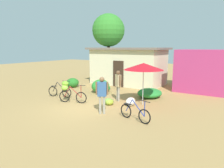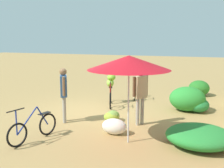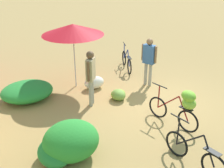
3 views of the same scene
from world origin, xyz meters
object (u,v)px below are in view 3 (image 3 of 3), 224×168
(bicycle_center_loaded, at_px, (127,61))
(person_vendor, at_px, (149,57))
(bicycle_leftmost, at_px, (194,154))
(banana_pile_on_ground, at_px, (118,95))
(produce_sack, at_px, (94,83))
(person_bystander, at_px, (91,73))
(market_umbrella, at_px, (73,29))
(bicycle_near_pile, at_px, (182,105))

(bicycle_center_loaded, bearing_deg, person_vendor, -179.20)
(bicycle_leftmost, relative_size, person_vendor, 0.91)
(banana_pile_on_ground, distance_m, produce_sack, 1.15)
(bicycle_leftmost, relative_size, person_bystander, 0.90)
(produce_sack, xyz_separation_m, person_bystander, (-1.04, 0.46, 0.85))
(market_umbrella, bearing_deg, bicycle_center_loaded, -73.23)
(market_umbrella, distance_m, person_vendor, 2.73)
(bicycle_leftmost, relative_size, produce_sack, 2.22)
(bicycle_center_loaded, relative_size, banana_pile_on_ground, 2.70)
(market_umbrella, xyz_separation_m, person_vendor, (-0.94, -2.36, -0.98))
(bicycle_near_pile, height_order, produce_sack, bicycle_near_pile)
(bicycle_leftmost, bearing_deg, person_vendor, -16.45)
(person_vendor, bearing_deg, bicycle_near_pile, 168.01)
(bicycle_center_loaded, bearing_deg, produce_sack, 122.33)
(bicycle_leftmost, distance_m, person_vendor, 4.27)
(produce_sack, bearing_deg, bicycle_leftmost, -171.95)
(market_umbrella, relative_size, produce_sack, 3.16)
(bicycle_leftmost, height_order, banana_pile_on_ground, bicycle_leftmost)
(market_umbrella, xyz_separation_m, bicycle_leftmost, (-4.98, -1.17, -1.69))
(market_umbrella, distance_m, produce_sack, 1.94)
(bicycle_near_pile, bearing_deg, market_umbrella, 26.12)
(market_umbrella, distance_m, bicycle_leftmost, 5.39)
(bicycle_leftmost, bearing_deg, bicycle_near_pile, -24.82)
(market_umbrella, relative_size, bicycle_near_pile, 1.43)
(bicycle_leftmost, xyz_separation_m, produce_sack, (4.54, 0.64, -0.13))
(market_umbrella, relative_size, person_vendor, 1.29)
(banana_pile_on_ground, bearing_deg, market_umbrella, 32.74)
(banana_pile_on_ground, xyz_separation_m, person_vendor, (0.56, -1.40, 0.90))
(bicycle_center_loaded, relative_size, person_bystander, 0.90)
(bicycle_center_loaded, height_order, person_vendor, person_vendor)
(market_umbrella, relative_size, banana_pile_on_ground, 3.82)
(market_umbrella, bearing_deg, person_vendor, -111.74)
(banana_pile_on_ground, bearing_deg, bicycle_leftmost, -176.66)
(bicycle_leftmost, xyz_separation_m, person_bystander, (3.50, 1.11, 0.72))
(market_umbrella, xyz_separation_m, bicycle_center_loaded, (0.70, -2.34, -1.70))
(bicycle_leftmost, relative_size, banana_pile_on_ground, 2.69)
(person_vendor, bearing_deg, bicycle_leftmost, 163.55)
(bicycle_near_pile, bearing_deg, produce_sack, 21.50)
(person_bystander, bearing_deg, person_vendor, -76.79)
(bicycle_near_pile, relative_size, person_bystander, 0.89)
(market_umbrella, xyz_separation_m, banana_pile_on_ground, (-1.50, -0.97, -1.88))
(bicycle_leftmost, distance_m, bicycle_near_pile, 1.52)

